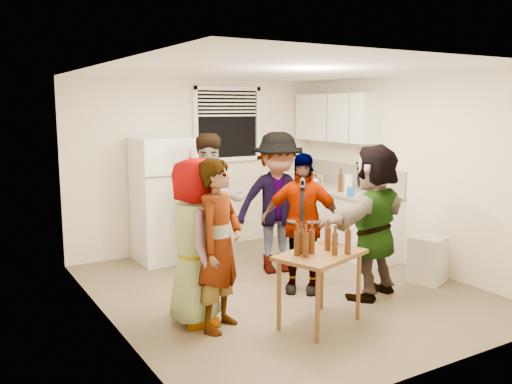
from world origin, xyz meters
TOP-DOWN VIEW (x-y plane):
  - room at (0.00, 0.00)m, footprint 4.00×4.50m
  - window at (0.45, 2.21)m, footprint 1.12×0.10m
  - refrigerator at (-0.75, 1.88)m, footprint 0.70×0.70m
  - counter_lower at (1.70, 1.15)m, footprint 0.60×2.20m
  - countertop at (1.70, 1.15)m, footprint 0.64×2.22m
  - backsplash at (1.99, 1.15)m, footprint 0.03×2.20m
  - upper_cabinets at (1.83, 1.35)m, footprint 0.34×1.60m
  - kettle at (1.65, 1.58)m, footprint 0.24×0.20m
  - paper_towel at (1.68, 0.86)m, footprint 0.12×0.12m
  - wine_bottle at (1.75, 2.15)m, footprint 0.07×0.07m
  - beer_bottle_counter at (1.60, 0.94)m, footprint 0.07×0.07m
  - blue_cup at (1.44, 0.53)m, footprint 0.10×0.10m
  - picture_frame at (1.92, 1.83)m, footprint 0.02×0.16m
  - trash_bin at (1.67, -0.65)m, footprint 0.48×0.48m
  - serving_table at (-0.27, -1.04)m, footprint 0.99×0.81m
  - beer_bottle_table at (-0.19, -1.16)m, footprint 0.06×0.06m
  - red_cup at (-0.40, -0.90)m, footprint 0.10×0.10m
  - guest_grey at (-1.28, -0.36)m, footprint 1.79×1.21m
  - guest_stripe at (-1.14, -0.62)m, footprint 1.43×1.69m
  - guest_back_left at (-0.39, 1.03)m, footprint 1.04×1.86m
  - guest_back_right at (0.33, 0.63)m, footprint 1.53×2.01m
  - guest_black at (0.15, -0.14)m, footprint 1.77×1.82m
  - guest_orange at (0.75, -0.68)m, footprint 2.03×2.12m

SIDE VIEW (x-z plane):
  - room at x=0.00m, z-range -1.25..1.25m
  - serving_table at x=-0.27m, z-range -0.36..0.36m
  - guest_grey at x=-1.28m, z-range -0.26..0.26m
  - guest_stripe at x=-1.14m, z-range -0.20..0.20m
  - guest_back_left at x=-0.39m, z-range -0.34..0.34m
  - guest_back_right at x=0.33m, z-range -0.33..0.33m
  - guest_black at x=0.15m, z-range -0.20..0.20m
  - guest_orange at x=0.75m, z-range -0.25..0.25m
  - trash_bin at x=1.67m, z-range -0.03..0.53m
  - counter_lower at x=1.70m, z-range 0.00..0.86m
  - beer_bottle_table at x=-0.19m, z-range 0.62..0.83m
  - red_cup at x=-0.40m, z-range 0.66..0.79m
  - refrigerator at x=-0.75m, z-range 0.00..1.70m
  - countertop at x=1.70m, z-range 0.86..0.90m
  - kettle at x=1.65m, z-range 0.81..0.99m
  - paper_towel at x=1.68m, z-range 0.78..1.02m
  - wine_bottle at x=1.75m, z-range 0.75..1.05m
  - blue_cup at x=1.44m, z-range 0.83..0.97m
  - beer_bottle_counter at x=1.60m, z-range 0.77..1.03m
  - picture_frame at x=1.92m, z-range 0.90..1.04m
  - backsplash at x=1.99m, z-range 0.90..1.26m
  - window at x=0.45m, z-range 1.32..2.38m
  - upper_cabinets at x=1.83m, z-range 1.60..2.30m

